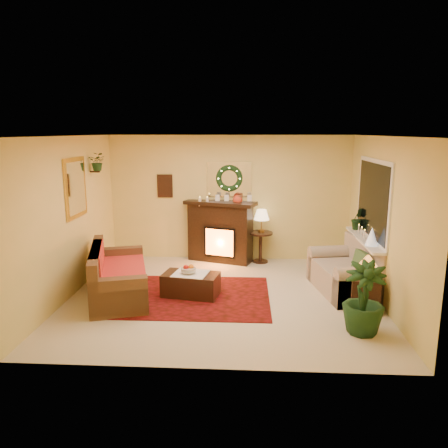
# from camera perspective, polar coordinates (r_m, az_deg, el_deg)

# --- Properties ---
(floor) EXTENTS (5.00, 5.00, 0.00)m
(floor) POSITION_cam_1_polar(r_m,az_deg,el_deg) (7.30, -0.16, -9.44)
(floor) COLOR beige
(floor) RESTS_ON ground
(ceiling) EXTENTS (5.00, 5.00, 0.00)m
(ceiling) POSITION_cam_1_polar(r_m,az_deg,el_deg) (6.79, -0.18, 11.42)
(ceiling) COLOR white
(ceiling) RESTS_ON ground
(wall_back) EXTENTS (5.00, 5.00, 0.00)m
(wall_back) POSITION_cam_1_polar(r_m,az_deg,el_deg) (9.14, 0.70, 3.40)
(wall_back) COLOR #EFD88C
(wall_back) RESTS_ON ground
(wall_front) EXTENTS (5.00, 5.00, 0.00)m
(wall_front) POSITION_cam_1_polar(r_m,az_deg,el_deg) (4.75, -1.84, -4.75)
(wall_front) COLOR #EFD88C
(wall_front) RESTS_ON ground
(wall_left) EXTENTS (4.50, 4.50, 0.00)m
(wall_left) POSITION_cam_1_polar(r_m,az_deg,el_deg) (7.51, -19.58, 0.80)
(wall_left) COLOR #EFD88C
(wall_left) RESTS_ON ground
(wall_right) EXTENTS (4.50, 4.50, 0.00)m
(wall_right) POSITION_cam_1_polar(r_m,az_deg,el_deg) (7.22, 20.04, 0.34)
(wall_right) COLOR #EFD88C
(wall_right) RESTS_ON ground
(area_rug) EXTENTS (2.63, 1.98, 0.01)m
(area_rug) POSITION_cam_1_polar(r_m,az_deg,el_deg) (7.32, -4.51, -9.36)
(area_rug) COLOR #3F0E13
(area_rug) RESTS_ON floor
(sofa) EXTENTS (1.35, 2.09, 0.83)m
(sofa) POSITION_cam_1_polar(r_m,az_deg,el_deg) (7.41, -13.57, -5.93)
(sofa) COLOR #4B2D15
(sofa) RESTS_ON floor
(red_throw) EXTENTS (0.79, 1.28, 0.02)m
(red_throw) POSITION_cam_1_polar(r_m,az_deg,el_deg) (7.56, -13.34, -5.36)
(red_throw) COLOR red
(red_throw) RESTS_ON sofa
(fireplace) EXTENTS (1.37, 0.80, 1.20)m
(fireplace) POSITION_cam_1_polar(r_m,az_deg,el_deg) (9.09, -0.48, -1.47)
(fireplace) COLOR black
(fireplace) RESTS_ON floor
(poinsettia) EXTENTS (0.20, 0.20, 0.20)m
(poinsettia) POSITION_cam_1_polar(r_m,az_deg,el_deg) (8.90, 1.79, 3.16)
(poinsettia) COLOR red
(poinsettia) RESTS_ON fireplace
(mantel_candle_a) EXTENTS (0.06, 0.06, 0.18)m
(mantel_candle_a) POSITION_cam_1_polar(r_m,az_deg,el_deg) (8.94, -3.17, 2.92)
(mantel_candle_a) COLOR white
(mantel_candle_a) RESTS_ON fireplace
(mantel_candle_b) EXTENTS (0.06, 0.06, 0.19)m
(mantel_candle_b) POSITION_cam_1_polar(r_m,az_deg,el_deg) (8.92, -2.20, 2.91)
(mantel_candle_b) COLOR beige
(mantel_candle_b) RESTS_ON fireplace
(mantel_mirror) EXTENTS (0.92, 0.02, 0.72)m
(mantel_mirror) POSITION_cam_1_polar(r_m,az_deg,el_deg) (9.07, 0.70, 5.88)
(mantel_mirror) COLOR white
(mantel_mirror) RESTS_ON wall_back
(wreath) EXTENTS (0.55, 0.11, 0.55)m
(wreath) POSITION_cam_1_polar(r_m,az_deg,el_deg) (9.03, 0.69, 5.98)
(wreath) COLOR #194719
(wreath) RESTS_ON wall_back
(wall_art) EXTENTS (0.32, 0.03, 0.48)m
(wall_art) POSITION_cam_1_polar(r_m,az_deg,el_deg) (9.25, -7.72, 4.95)
(wall_art) COLOR #381E11
(wall_art) RESTS_ON wall_back
(gold_mirror) EXTENTS (0.03, 0.84, 1.00)m
(gold_mirror) POSITION_cam_1_polar(r_m,az_deg,el_deg) (7.71, -18.82, 4.52)
(gold_mirror) COLOR gold
(gold_mirror) RESTS_ON wall_left
(hanging_plant) EXTENTS (0.33, 0.28, 0.36)m
(hanging_plant) POSITION_cam_1_polar(r_m,az_deg,el_deg) (8.33, -16.10, 6.73)
(hanging_plant) COLOR #194719
(hanging_plant) RESTS_ON wall_left
(loveseat) EXTENTS (1.14, 1.64, 0.87)m
(loveseat) POSITION_cam_1_polar(r_m,az_deg,el_deg) (7.66, 15.65, -5.53)
(loveseat) COLOR #836958
(loveseat) RESTS_ON floor
(window_frame) EXTENTS (0.03, 1.86, 1.36)m
(window_frame) POSITION_cam_1_polar(r_m,az_deg,el_deg) (7.70, 18.92, 3.00)
(window_frame) COLOR white
(window_frame) RESTS_ON wall_right
(window_glass) EXTENTS (0.02, 1.70, 1.22)m
(window_glass) POSITION_cam_1_polar(r_m,az_deg,el_deg) (7.69, 18.81, 3.00)
(window_glass) COLOR black
(window_glass) RESTS_ON wall_right
(window_sill) EXTENTS (0.22, 1.86, 0.04)m
(window_sill) POSITION_cam_1_polar(r_m,az_deg,el_deg) (7.80, 17.84, -1.92)
(window_sill) COLOR white
(window_sill) RESTS_ON wall_right
(mini_tree) EXTENTS (0.19, 0.19, 0.29)m
(mini_tree) POSITION_cam_1_polar(r_m,az_deg,el_deg) (7.31, 18.75, -1.52)
(mini_tree) COLOR white
(mini_tree) RESTS_ON window_sill
(sill_plant) EXTENTS (0.30, 0.24, 0.55)m
(sill_plant) POSITION_cam_1_polar(r_m,az_deg,el_deg) (8.39, 17.07, 0.59)
(sill_plant) COLOR #30642B
(sill_plant) RESTS_ON window_sill
(side_table_round) EXTENTS (0.62, 0.62, 0.64)m
(side_table_round) POSITION_cam_1_polar(r_m,az_deg,el_deg) (9.07, 4.79, -3.01)
(side_table_round) COLOR black
(side_table_round) RESTS_ON floor
(lamp_cream) EXTENTS (0.31, 0.31, 0.48)m
(lamp_cream) POSITION_cam_1_polar(r_m,az_deg,el_deg) (8.95, 4.92, 0.43)
(lamp_cream) COLOR #FFD194
(lamp_cream) RESTS_ON side_table_round
(end_table_square) EXTENTS (0.48, 0.48, 0.51)m
(end_table_square) POSITION_cam_1_polar(r_m,az_deg,el_deg) (7.04, 17.96, -8.55)
(end_table_square) COLOR #4E2913
(end_table_square) RESTS_ON floor
(lamp_tiffany) EXTENTS (0.28, 0.28, 0.40)m
(lamp_tiffany) POSITION_cam_1_polar(r_m,az_deg,el_deg) (6.88, 18.28, -4.85)
(lamp_tiffany) COLOR orange
(lamp_tiffany) RESTS_ON end_table_square
(coffee_table) EXTENTS (0.98, 0.65, 0.38)m
(coffee_table) POSITION_cam_1_polar(r_m,az_deg,el_deg) (7.28, -4.36, -7.76)
(coffee_table) COLOR #522516
(coffee_table) RESTS_ON floor
(fruit_bowl) EXTENTS (0.24, 0.24, 0.06)m
(fruit_bowl) POSITION_cam_1_polar(r_m,az_deg,el_deg) (7.20, -4.67, -5.99)
(fruit_bowl) COLOR beige
(fruit_bowl) RESTS_ON coffee_table
(floor_palm) EXTENTS (1.86, 1.86, 2.95)m
(floor_palm) POSITION_cam_1_polar(r_m,az_deg,el_deg) (6.19, 17.77, -9.60)
(floor_palm) COLOR #255A2B
(floor_palm) RESTS_ON floor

